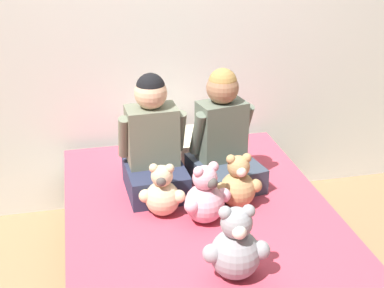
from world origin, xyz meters
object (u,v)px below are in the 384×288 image
teddy_bear_held_by_right_child (238,185)px  teddy_bear_between_children (206,198)px  teddy_bear_held_by_left_child (162,193)px  teddy_bear_at_foot_of_bed (236,247)px  pillow_at_headboard (175,145)px  bed (205,262)px  child_on_right (223,140)px  child_on_left (153,145)px

teddy_bear_held_by_right_child → teddy_bear_between_children: (-0.19, -0.10, 0.01)m
teddy_bear_held_by_left_child → teddy_bear_at_foot_of_bed: 0.57m
teddy_bear_held_by_left_child → pillow_at_headboard: size_ratio=0.53×
bed → child_on_right: size_ratio=3.09×
child_on_left → teddy_bear_at_foot_of_bed: (0.21, -0.78, -0.12)m
teddy_bear_between_children → teddy_bear_at_foot_of_bed: bearing=-108.1°
child_on_left → teddy_bear_between_children: size_ratio=2.10×
teddy_bear_between_children → pillow_at_headboard: teddy_bear_between_children is taller
teddy_bear_held_by_left_child → teddy_bear_at_foot_of_bed: (0.21, -0.53, 0.02)m
bed → teddy_bear_between_children: teddy_bear_between_children is taller
teddy_bear_at_foot_of_bed → teddy_bear_held_by_left_child: bearing=116.8°
teddy_bear_held_by_right_child → bed: bearing=-148.0°
bed → teddy_bear_held_by_left_child: 0.41m
teddy_bear_held_by_left_child → teddy_bear_between_children: (0.19, -0.11, 0.01)m
child_on_right → teddy_bear_between_children: 0.42m
teddy_bear_between_children → bed: bearing=-129.0°
child_on_right → teddy_bear_held_by_left_child: (-0.37, -0.25, -0.14)m
bed → teddy_bear_at_foot_of_bed: 0.55m
child_on_left → pillow_at_headboard: 0.49m
child_on_left → teddy_bear_between_children: 0.43m
bed → teddy_bear_held_by_right_child: (0.19, 0.12, 0.35)m
teddy_bear_held_by_right_child → teddy_bear_between_children: bearing=-151.0°
bed → child_on_right: bearing=63.5°
child_on_right → teddy_bear_held_by_left_child: size_ratio=2.34×
bed → teddy_bear_held_by_left_child: teddy_bear_held_by_left_child is taller
teddy_bear_held_by_left_child → pillow_at_headboard: bearing=88.5°
teddy_bear_held_by_left_child → bed: bearing=-19.3°
teddy_bear_between_children → teddy_bear_at_foot_of_bed: size_ratio=0.92×
bed → child_on_right: 0.64m
teddy_bear_between_children → teddy_bear_held_by_left_child: bearing=130.6°
bed → teddy_bear_between_children: size_ratio=6.49×
child_on_left → teddy_bear_held_by_right_child: (0.38, -0.26, -0.14)m
child_on_left → teddy_bear_at_foot_of_bed: bearing=-77.7°
bed → teddy_bear_at_foot_of_bed: size_ratio=5.96×
teddy_bear_held_by_left_child → child_on_right: bearing=48.4°
child_on_left → teddy_bear_at_foot_of_bed: size_ratio=1.93×
child_on_right → child_on_left: bearing=168.1°
teddy_bear_between_children → pillow_at_headboard: 0.77m
child_on_right → teddy_bear_between_children: size_ratio=2.10×
teddy_bear_at_foot_of_bed → child_on_right: bearing=83.6°
bed → pillow_at_headboard: 0.83m
child_on_left → teddy_bear_at_foot_of_bed: child_on_left is taller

